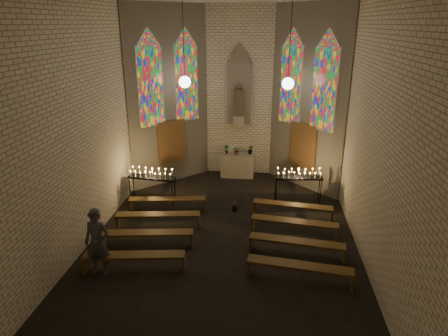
{
  "coord_description": "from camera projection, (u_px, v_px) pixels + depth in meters",
  "views": [
    {
      "loc": [
        1.21,
        -10.67,
        6.27
      ],
      "look_at": [
        -0.11,
        1.24,
        1.9
      ],
      "focal_mm": 32.0,
      "sensor_mm": 36.0,
      "label": 1
    }
  ],
  "objects": [
    {
      "name": "floor",
      "position": [
        223.0,
        240.0,
        12.24
      ],
      "size": [
        12.0,
        12.0,
        0.0
      ],
      "primitive_type": "plane",
      "color": "black",
      "rests_on": "ground"
    },
    {
      "name": "room",
      "position": [
        234.0,
        100.0,
        14.12
      ],
      "size": [
        8.22,
        12.43,
        7.0
      ],
      "color": "#F5EBCD",
      "rests_on": "ground"
    },
    {
      "name": "altar",
      "position": [
        237.0,
        165.0,
        17.16
      ],
      "size": [
        1.4,
        0.6,
        1.0
      ],
      "primitive_type": "cube",
      "color": "#B5AF94",
      "rests_on": "ground"
    },
    {
      "name": "flower_vase_left",
      "position": [
        227.0,
        149.0,
        17.02
      ],
      "size": [
        0.22,
        0.16,
        0.38
      ],
      "primitive_type": "imported",
      "rotation": [
        0.0,
        0.0,
        0.14
      ],
      "color": "#4C723F",
      "rests_on": "altar"
    },
    {
      "name": "flower_vase_center",
      "position": [
        237.0,
        151.0,
        16.91
      ],
      "size": [
        0.34,
        0.3,
        0.35
      ],
      "primitive_type": "imported",
      "rotation": [
        0.0,
        0.0,
        0.08
      ],
      "color": "#4C723F",
      "rests_on": "altar"
    },
    {
      "name": "flower_vase_right",
      "position": [
        251.0,
        150.0,
        16.93
      ],
      "size": [
        0.28,
        0.26,
        0.42
      ],
      "primitive_type": "imported",
      "rotation": [
        0.0,
        0.0,
        -0.37
      ],
      "color": "#4C723F",
      "rests_on": "altar"
    },
    {
      "name": "aisle_flower_pot",
      "position": [
        235.0,
        206.0,
        14.09
      ],
      "size": [
        0.25,
        0.25,
        0.37
      ],
      "primitive_type": "imported",
      "rotation": [
        0.0,
        0.0,
        0.23
      ],
      "color": "#4C723F",
      "rests_on": "ground"
    },
    {
      "name": "votive_stand_left",
      "position": [
        151.0,
        175.0,
        14.41
      ],
      "size": [
        1.76,
        0.59,
        1.27
      ],
      "rotation": [
        0.0,
        0.0,
        -0.1
      ],
      "color": "black",
      "rests_on": "ground"
    },
    {
      "name": "votive_stand_right",
      "position": [
        299.0,
        175.0,
        14.42
      ],
      "size": [
        1.75,
        0.56,
        1.26
      ],
      "rotation": [
        0.0,
        0.0,
        0.09
      ],
      "color": "black",
      "rests_on": "ground"
    },
    {
      "name": "pew_left_0",
      "position": [
        167.0,
        201.0,
        13.94
      ],
      "size": [
        2.7,
        0.74,
        0.51
      ],
      "rotation": [
        0.0,
        0.0,
        0.14
      ],
      "color": "#503716",
      "rests_on": "ground"
    },
    {
      "name": "pew_right_0",
      "position": [
        292.0,
        207.0,
        13.49
      ],
      "size": [
        2.7,
        0.74,
        0.51
      ],
      "rotation": [
        0.0,
        0.0,
        -0.14
      ],
      "color": "#503716",
      "rests_on": "ground"
    },
    {
      "name": "pew_left_1",
      "position": [
        158.0,
        216.0,
        12.82
      ],
      "size": [
        2.7,
        0.74,
        0.51
      ],
      "rotation": [
        0.0,
        0.0,
        0.14
      ],
      "color": "#503716",
      "rests_on": "ground"
    },
    {
      "name": "pew_right_1",
      "position": [
        294.0,
        223.0,
        12.37
      ],
      "size": [
        2.7,
        0.74,
        0.51
      ],
      "rotation": [
        0.0,
        0.0,
        -0.14
      ],
      "color": "#503716",
      "rests_on": "ground"
    },
    {
      "name": "pew_left_2",
      "position": [
        147.0,
        235.0,
        11.7
      ],
      "size": [
        2.7,
        0.74,
        0.51
      ],
      "rotation": [
        0.0,
        0.0,
        0.14
      ],
      "color": "#503716",
      "rests_on": "ground"
    },
    {
      "name": "pew_right_2",
      "position": [
        297.0,
        243.0,
        11.25
      ],
      "size": [
        2.7,
        0.74,
        0.51
      ],
      "rotation": [
        0.0,
        0.0,
        -0.14
      ],
      "color": "#503716",
      "rests_on": "ground"
    },
    {
      "name": "pew_left_3",
      "position": [
        134.0,
        257.0,
        10.58
      ],
      "size": [
        2.7,
        0.74,
        0.51
      ],
      "rotation": [
        0.0,
        0.0,
        0.14
      ],
      "color": "#503716",
      "rests_on": "ground"
    },
    {
      "name": "pew_right_3",
      "position": [
        300.0,
        268.0,
        10.13
      ],
      "size": [
        2.7,
        0.74,
        0.51
      ],
      "rotation": [
        0.0,
        0.0,
        -0.14
      ],
      "color": "#503716",
      "rests_on": "ground"
    },
    {
      "name": "visitor",
      "position": [
        97.0,
        243.0,
        10.3
      ],
      "size": [
        0.71,
        0.49,
        1.86
      ],
      "primitive_type": "imported",
      "rotation": [
        0.0,
        0.0,
        -0.06
      ],
      "color": "#474650",
      "rests_on": "ground"
    }
  ]
}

